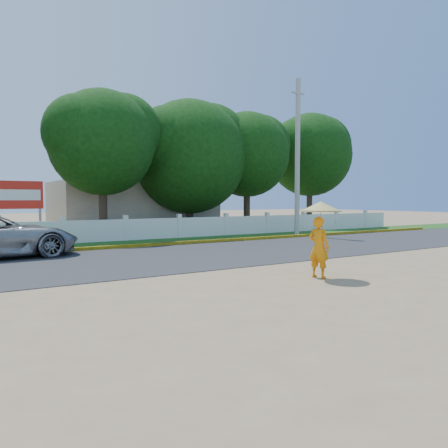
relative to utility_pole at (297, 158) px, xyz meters
name	(u,v)px	position (x,y,z in m)	size (l,w,h in m)	color
ground	(261,273)	(-9.40, -8.95, -4.44)	(120.00, 120.00, 0.00)	#9E8460
road	(188,255)	(-9.40, -4.45, -4.43)	(60.00, 7.00, 0.02)	#38383A
grass_verge	(136,243)	(-9.40, 0.80, -4.43)	(60.00, 3.50, 0.03)	#2D601E
curb	(150,245)	(-9.40, -0.90, -4.36)	(40.00, 0.18, 0.16)	yellow
fence	(126,230)	(-9.40, 2.25, -3.89)	(40.00, 0.10, 1.10)	silver
building_near	(133,207)	(-6.40, 9.05, -2.84)	(10.00, 6.00, 3.20)	#B7AD99
utility_pole	(297,158)	(0.00, 0.00, 0.00)	(0.28, 0.28, 8.89)	#9B9B98
monk_with_parasol	(320,228)	(-8.59, -10.43, -3.11)	(1.12, 1.12, 2.04)	orange
billboard	(14,198)	(-14.31, 3.35, -2.30)	(2.50, 0.13, 2.95)	gray
tree_row	(161,151)	(-6.06, 5.30, 0.54)	(34.57, 8.04, 8.70)	#473828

